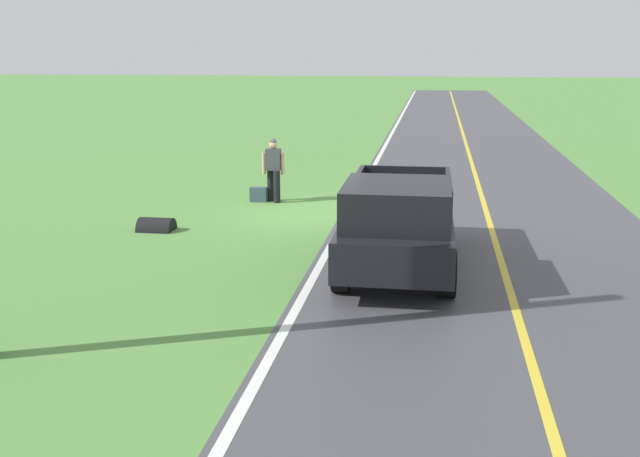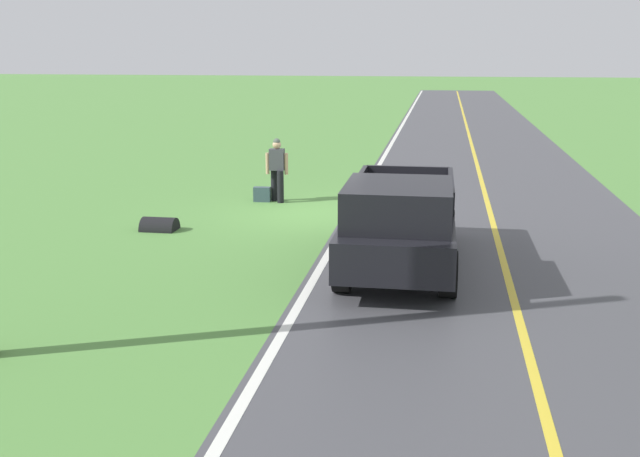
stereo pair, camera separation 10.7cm
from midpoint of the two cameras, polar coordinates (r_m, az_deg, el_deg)
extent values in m
plane|color=#568E42|center=(18.92, -0.90, 1.14)|extent=(200.00, 200.00, 0.00)
cube|color=#47474C|center=(18.71, 12.69, 0.67)|extent=(7.38, 120.00, 0.00)
cube|color=silver|center=(18.79, 1.96, 1.06)|extent=(0.16, 117.60, 0.00)
cube|color=gold|center=(18.71, 12.69, 0.68)|extent=(0.14, 117.60, 0.00)
cylinder|color=black|center=(20.25, -3.49, 3.22)|extent=(0.18, 0.18, 0.88)
cylinder|color=black|center=(20.52, -3.98, 3.35)|extent=(0.18, 0.18, 0.88)
cube|color=#3F3F47|center=(20.27, -3.77, 5.32)|extent=(0.41, 0.28, 0.58)
sphere|color=tan|center=(20.21, -3.79, 6.45)|extent=(0.23, 0.23, 0.23)
sphere|color=#4C564C|center=(20.20, -3.79, 6.66)|extent=(0.20, 0.20, 0.20)
cube|color=#591E19|center=(20.46, -3.67, 5.48)|extent=(0.33, 0.21, 0.44)
cylinder|color=tan|center=(20.22, -3.04, 4.99)|extent=(0.10, 0.10, 0.58)
cylinder|color=tan|center=(20.31, -4.50, 5.01)|extent=(0.10, 0.10, 0.58)
cube|color=#384C56|center=(20.46, -4.91, 2.63)|extent=(0.47, 0.22, 0.41)
cube|color=black|center=(14.30, 5.87, 0.06)|extent=(2.03, 5.41, 0.70)
cube|color=black|center=(12.99, 5.70, 1.89)|extent=(1.85, 2.17, 0.72)
cube|color=black|center=(12.98, 5.70, 2.20)|extent=(1.69, 1.31, 0.43)
cube|color=black|center=(15.23, 9.66, 2.98)|extent=(0.12, 3.02, 0.45)
cube|color=black|center=(15.31, 2.60, 3.21)|extent=(0.12, 3.02, 0.45)
cube|color=black|center=(16.73, 6.35, 4.03)|extent=(1.84, 0.11, 0.45)
cylinder|color=black|center=(12.70, 9.52, -3.45)|extent=(0.30, 0.80, 0.80)
cylinder|color=black|center=(12.78, 1.42, -3.15)|extent=(0.30, 0.80, 0.80)
cylinder|color=black|center=(15.88, 9.35, 0.01)|extent=(0.30, 0.80, 0.80)
cylinder|color=black|center=(15.95, 2.88, 0.24)|extent=(0.30, 0.80, 0.80)
cylinder|color=black|center=(17.61, -12.64, -0.14)|extent=(0.80, 0.60, 0.60)
camera|label=1|loc=(0.05, -90.29, -0.07)|focal=41.57mm
camera|label=2|loc=(0.05, 89.71, 0.07)|focal=41.57mm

